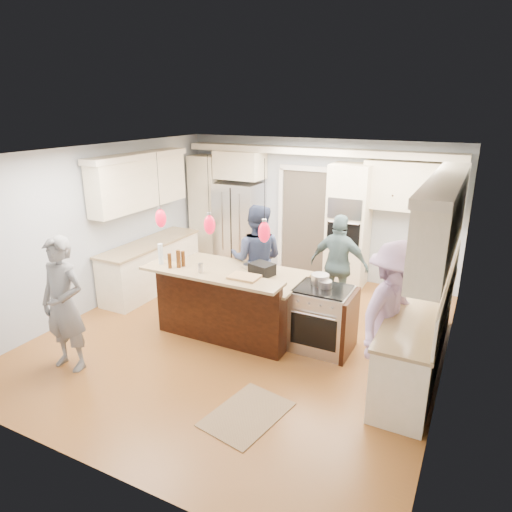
{
  "coord_description": "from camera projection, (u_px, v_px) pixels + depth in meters",
  "views": [
    {
      "loc": [
        2.92,
        -5.42,
        3.3
      ],
      "look_at": [
        0.0,
        0.35,
        1.15
      ],
      "focal_mm": 32.0,
      "sensor_mm": 36.0,
      "label": 1
    }
  ],
  "objects": [
    {
      "name": "floor_rug",
      "position": [
        247.0,
        414.0,
        5.11
      ],
      "size": [
        0.85,
        1.1,
        0.01
      ],
      "primitive_type": "cube",
      "rotation": [
        0.0,
        0.0,
        -0.18
      ],
      "color": "olive",
      "rests_on": "ground"
    },
    {
      "name": "refrigerator",
      "position": [
        239.0,
        226.0,
        9.5
      ],
      "size": [
        0.9,
        0.7,
        1.8
      ],
      "primitive_type": "cube",
      "color": "#B7B7BC",
      "rests_on": "ground"
    },
    {
      "name": "person_bar_end",
      "position": [
        64.0,
        305.0,
        5.78
      ],
      "size": [
        0.67,
        0.46,
        1.78
      ],
      "primitive_type": "imported",
      "rotation": [
        0.0,
        0.0,
        0.05
      ],
      "color": "slate",
      "rests_on": "ground"
    },
    {
      "name": "room_shell",
      "position": [
        245.0,
        217.0,
        6.31
      ],
      "size": [
        5.54,
        6.04,
        2.72
      ],
      "color": "#B2BCC6",
      "rests_on": "ground"
    },
    {
      "name": "back_upper_cabinets",
      "position": [
        277.0,
        191.0,
        9.01
      ],
      "size": [
        5.3,
        0.61,
        2.54
      ],
      "color": "#FAEBCB",
      "rests_on": "ground"
    },
    {
      "name": "pendant_lights",
      "position": [
        210.0,
        225.0,
        5.99
      ],
      "size": [
        1.75,
        0.15,
        1.03
      ],
      "color": "black",
      "rests_on": "ground"
    },
    {
      "name": "ground_plane",
      "position": [
        246.0,
        335.0,
        6.88
      ],
      "size": [
        6.0,
        6.0,
        0.0
      ],
      "primitive_type": "plane",
      "color": "#9E602B",
      "rests_on": "ground"
    },
    {
      "name": "cutting_board",
      "position": [
        244.0,
        277.0,
        6.03
      ],
      "size": [
        0.4,
        0.29,
        0.03
      ],
      "primitive_type": "cube",
      "rotation": [
        0.0,
        0.0,
        0.02
      ],
      "color": "tan",
      "rests_on": "kitchen_island"
    },
    {
      "name": "kitchen_island",
      "position": [
        233.0,
        300.0,
        6.89
      ],
      "size": [
        2.1,
        1.46,
        1.12
      ],
      "color": "black",
      "rests_on": "ground"
    },
    {
      "name": "drink_can",
      "position": [
        200.0,
        268.0,
        6.2
      ],
      "size": [
        0.09,
        0.09,
        0.13
      ],
      "primitive_type": "cylinder",
      "rotation": [
        0.0,
        0.0,
        -0.26
      ],
      "color": "#B7B7BC",
      "rests_on": "kitchen_island"
    },
    {
      "name": "beer_bottle_a",
      "position": [
        183.0,
        259.0,
        6.44
      ],
      "size": [
        0.07,
        0.07,
        0.22
      ],
      "primitive_type": "cylinder",
      "rotation": [
        0.0,
        0.0,
        0.2
      ],
      "color": "#4D290D",
      "rests_on": "kitchen_island"
    },
    {
      "name": "water_bottle",
      "position": [
        161.0,
        254.0,
        6.52
      ],
      "size": [
        0.07,
        0.07,
        0.3
      ],
      "primitive_type": "cylinder",
      "rotation": [
        0.0,
        0.0,
        -0.05
      ],
      "color": "silver",
      "rests_on": "kitchen_island"
    },
    {
      "name": "oven_column",
      "position": [
        348.0,
        227.0,
        8.45
      ],
      "size": [
        0.72,
        0.69,
        2.3
      ],
      "color": "#FAEBCB",
      "rests_on": "ground"
    },
    {
      "name": "beer_bottle_c",
      "position": [
        178.0,
        259.0,
        6.39
      ],
      "size": [
        0.07,
        0.07,
        0.25
      ],
      "primitive_type": "cylinder",
      "rotation": [
        0.0,
        0.0,
        0.2
      ],
      "color": "#4D290D",
      "rests_on": "kitchen_island"
    },
    {
      "name": "person_far_left",
      "position": [
        257.0,
        259.0,
        7.42
      ],
      "size": [
        1.02,
        0.87,
        1.81
      ],
      "primitive_type": "imported",
      "rotation": [
        0.0,
        0.0,
        3.38
      ],
      "color": "navy",
      "rests_on": "ground"
    },
    {
      "name": "person_range_side",
      "position": [
        393.0,
        315.0,
        5.45
      ],
      "size": [
        1.03,
        1.34,
        1.83
      ],
      "primitive_type": "imported",
      "rotation": [
        0.0,
        0.0,
        1.24
      ],
      "color": "#A888B7",
      "rests_on": "ground"
    },
    {
      "name": "right_counter_run",
      "position": [
        427.0,
        292.0,
        5.75
      ],
      "size": [
        0.64,
        3.1,
        2.51
      ],
      "color": "#FAEBCB",
      "rests_on": "ground"
    },
    {
      "name": "left_cabinets",
      "position": [
        147.0,
        235.0,
        8.27
      ],
      "size": [
        0.64,
        2.3,
        2.51
      ],
      "color": "#FAEBCB",
      "rests_on": "ground"
    },
    {
      "name": "person_far_right",
      "position": [
        339.0,
        265.0,
        7.4
      ],
      "size": [
        0.99,
        0.45,
        1.66
      ],
      "primitive_type": "imported",
      "rotation": [
        0.0,
        0.0,
        3.09
      ],
      "color": "slate",
      "rests_on": "ground"
    },
    {
      "name": "pot_large",
      "position": [
        320.0,
        279.0,
        6.34
      ],
      "size": [
        0.25,
        0.25,
        0.14
      ],
      "primitive_type": "cylinder",
      "color": "#B7B7BC",
      "rests_on": "island_range"
    },
    {
      "name": "island_range",
      "position": [
        324.0,
        319.0,
        6.36
      ],
      "size": [
        0.82,
        0.71,
        0.92
      ],
      "color": "#B7B7BC",
      "rests_on": "ground"
    },
    {
      "name": "beer_bottle_b",
      "position": [
        170.0,
        261.0,
        6.36
      ],
      "size": [
        0.05,
        0.05,
        0.22
      ],
      "primitive_type": "cylinder",
      "rotation": [
        0.0,
        0.0,
        0.01
      ],
      "color": "#4D290D",
      "rests_on": "kitchen_island"
    },
    {
      "name": "pot_small",
      "position": [
        325.0,
        284.0,
        6.24
      ],
      "size": [
        0.19,
        0.19,
        0.1
      ],
      "primitive_type": "cylinder",
      "color": "#B7B7BC",
      "rests_on": "island_range"
    }
  ]
}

